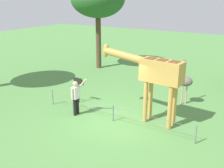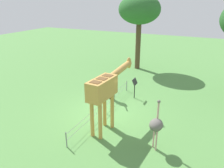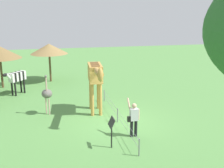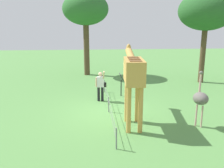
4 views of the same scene
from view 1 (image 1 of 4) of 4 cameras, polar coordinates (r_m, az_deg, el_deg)
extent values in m
plane|color=#568E47|center=(11.63, 0.40, -7.77)|extent=(60.00, 60.00, 0.00)
cylinder|color=#C69347|center=(11.24, 7.15, -3.77)|extent=(0.18, 0.18, 1.83)
cylinder|color=#C69347|center=(11.61, 8.22, -3.10)|extent=(0.18, 0.18, 1.83)
cylinder|color=#C69347|center=(10.80, 12.25, -5.03)|extent=(0.18, 0.18, 1.83)
cylinder|color=#C69347|center=(11.18, 13.19, -4.28)|extent=(0.18, 0.18, 1.83)
cube|color=#C69347|center=(10.76, 10.56, 2.70)|extent=(1.75, 0.83, 0.90)
cube|color=brown|center=(10.86, 8.33, 5.48)|extent=(0.39, 0.47, 0.02)
cube|color=brown|center=(10.64, 10.71, 5.08)|extent=(0.39, 0.47, 0.02)
cube|color=brown|center=(10.44, 13.17, 4.66)|extent=(0.39, 0.47, 0.02)
cylinder|color=#C69347|center=(11.46, 3.06, 5.95)|extent=(2.24, 0.49, 0.55)
ellipsoid|color=#C69347|center=(12.06, -1.30, 7.16)|extent=(0.36, 0.29, 0.67)
cylinder|color=brown|center=(11.98, -1.46, 7.95)|extent=(0.05, 0.05, 0.14)
cylinder|color=brown|center=(12.08, -1.15, 8.04)|extent=(0.05, 0.05, 0.14)
cylinder|color=black|center=(12.20, -7.37, -4.62)|extent=(0.14, 0.14, 0.78)
cylinder|color=black|center=(12.06, -7.95, -4.93)|extent=(0.14, 0.14, 0.78)
cube|color=silver|center=(11.89, -7.79, -1.83)|extent=(0.25, 0.36, 0.55)
sphere|color=#D8AD8C|center=(11.75, -7.88, 0.07)|extent=(0.22, 0.22, 0.22)
cylinder|color=#D8AD8C|center=(11.70, -6.31, 0.13)|extent=(0.43, 0.09, 0.46)
cylinder|color=#D8AD8C|center=(11.73, -8.46, -2.17)|extent=(0.08, 0.08, 0.50)
cube|color=black|center=(12.14, -7.30, -2.25)|extent=(0.12, 0.20, 0.24)
cylinder|color=#CC9E93|center=(13.58, 14.71, -2.39)|extent=(0.07, 0.07, 0.90)
cylinder|color=#CC9E93|center=(13.68, 15.55, -2.31)|extent=(0.07, 0.07, 0.90)
ellipsoid|color=#66605B|center=(13.39, 15.39, 0.57)|extent=(0.70, 0.56, 0.49)
cylinder|color=#CC9E93|center=(13.28, 14.97, 2.94)|extent=(0.08, 0.08, 0.80)
sphere|color=#66605B|center=(13.17, 15.13, 4.82)|extent=(0.14, 0.14, 0.14)
cylinder|color=brown|center=(19.58, -2.90, 8.89)|extent=(0.37, 0.37, 3.79)
cylinder|color=black|center=(13.46, -7.13, -1.98)|extent=(0.06, 0.06, 0.95)
cube|color=#2D2D2D|center=(13.24, -7.24, 0.68)|extent=(0.56, 0.21, 0.38)
cylinder|color=slate|center=(10.22, 17.45, -10.27)|extent=(0.05, 0.05, 0.75)
cylinder|color=slate|center=(11.42, 0.24, -6.21)|extent=(0.05, 0.05, 0.75)
cylinder|color=slate|center=(13.45, -12.56, -2.76)|extent=(0.05, 0.05, 0.75)
cube|color=slate|center=(11.31, 0.24, -5.00)|extent=(7.00, 0.01, 0.01)
cube|color=slate|center=(11.44, 0.24, -6.38)|extent=(7.00, 0.01, 0.01)
camera|label=2|loc=(14.76, 51.94, 15.33)|focal=35.49mm
camera|label=3|loc=(21.81, -25.89, 17.71)|focal=44.04mm
camera|label=4|loc=(9.67, 63.90, 1.11)|focal=38.60mm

